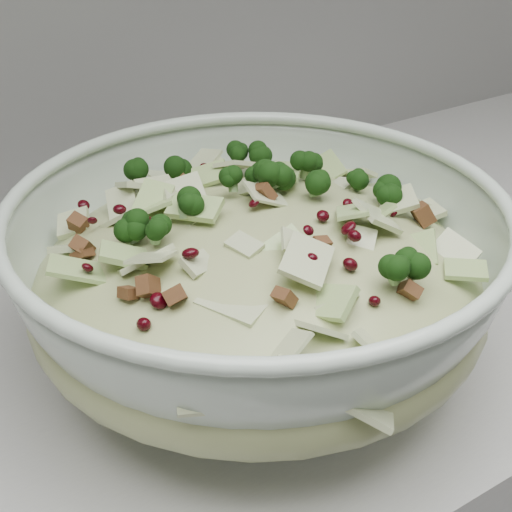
{
  "coord_description": "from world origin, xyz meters",
  "views": [
    {
      "loc": [
        -0.72,
        1.2,
        1.29
      ],
      "look_at": [
        -0.48,
        1.59,
        1.01
      ],
      "focal_mm": 50.0,
      "sensor_mm": 36.0,
      "label": 1
    }
  ],
  "objects": [
    {
      "name": "mixing_bowl",
      "position": [
        -0.47,
        1.6,
        0.98
      ],
      "size": [
        0.42,
        0.42,
        0.15
      ],
      "rotation": [
        0.0,
        0.0,
        0.11
      ],
      "color": "#B7C9B6",
      "rests_on": "counter"
    },
    {
      "name": "salad",
      "position": [
        -0.47,
        1.6,
        1.0
      ],
      "size": [
        0.37,
        0.37,
        0.15
      ],
      "rotation": [
        0.0,
        0.0,
        0.03
      ],
      "color": "tan",
      "rests_on": "mixing_bowl"
    },
    {
      "name": "counter",
      "position": [
        0.0,
        1.7,
        0.45
      ],
      "size": [
        3.6,
        0.6,
        0.9
      ],
      "primitive_type": "cube",
      "color": "#BABBB5",
      "rests_on": "floor"
    }
  ]
}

